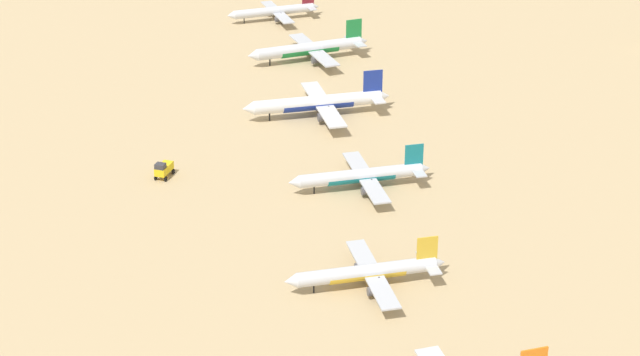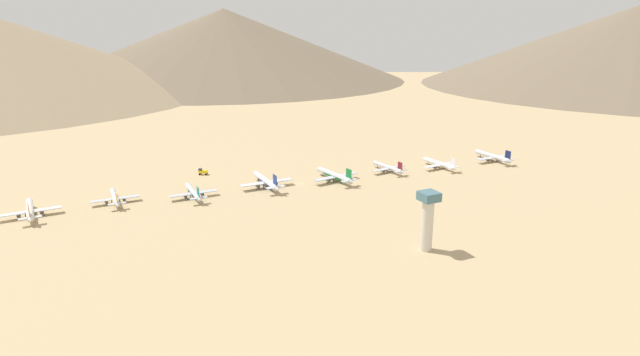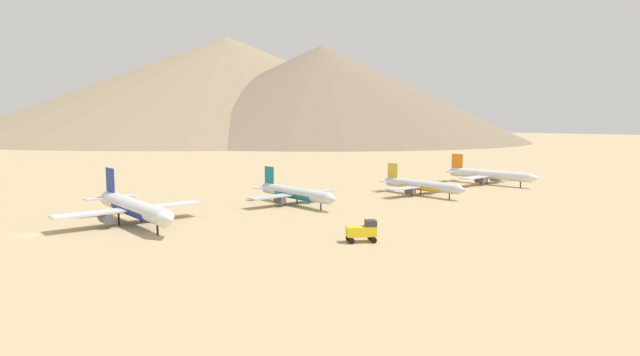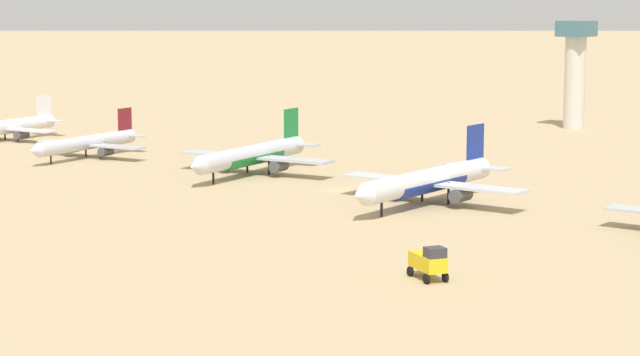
{
  "view_description": "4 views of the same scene",
  "coord_description": "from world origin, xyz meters",
  "px_view_note": "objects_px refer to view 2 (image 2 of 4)",
  "views": [
    {
      "loc": [
        52.94,
        253.48,
        100.34
      ],
      "look_at": [
        12.15,
        65.54,
        6.28
      ],
      "focal_mm": 59.05,
      "sensor_mm": 36.0,
      "label": 1
    },
    {
      "loc": [
        -257.01,
        108.58,
        87.34
      ],
      "look_at": [
        -5.43,
        -11.19,
        3.6
      ],
      "focal_mm": 28.48,
      "sensor_mm": 36.0,
      "label": 2
    },
    {
      "loc": [
        107.57,
        -15.19,
        21.05
      ],
      "look_at": [
        6.31,
        64.37,
        6.94
      ],
      "focal_mm": 28.91,
      "sensor_mm": 36.0,
      "label": 3
    },
    {
      "loc": [
        152.92,
        117.57,
        31.26
      ],
      "look_at": [
        9.73,
        4.24,
        3.51
      ],
      "focal_mm": 68.84,
      "sensor_mm": 36.0,
      "label": 4
    }
  ],
  "objects_px": {
    "parked_jet_5": "(193,192)",
    "control_tower": "(428,218)",
    "parked_jet_1": "(440,164)",
    "parked_jet_6": "(115,198)",
    "parked_jet_2": "(388,167)",
    "parked_jet_3": "(335,175)",
    "parked_jet_4": "(266,181)",
    "parked_jet_0": "(493,156)",
    "service_truck": "(203,171)",
    "parked_jet_7": "(30,210)"
  },
  "relations": [
    {
      "from": "parked_jet_0",
      "to": "control_tower",
      "type": "bearing_deg",
      "value": 127.06
    },
    {
      "from": "parked_jet_5",
      "to": "control_tower",
      "type": "bearing_deg",
      "value": -146.22
    },
    {
      "from": "parked_jet_5",
      "to": "parked_jet_6",
      "type": "height_order",
      "value": "parked_jet_5"
    },
    {
      "from": "parked_jet_7",
      "to": "service_truck",
      "type": "bearing_deg",
      "value": -68.64
    },
    {
      "from": "parked_jet_0",
      "to": "parked_jet_5",
      "type": "bearing_deg",
      "value": 86.83
    },
    {
      "from": "parked_jet_4",
      "to": "control_tower",
      "type": "bearing_deg",
      "value": -164.14
    },
    {
      "from": "parked_jet_5",
      "to": "parked_jet_6",
      "type": "relative_size",
      "value": 1.05
    },
    {
      "from": "parked_jet_1",
      "to": "parked_jet_6",
      "type": "height_order",
      "value": "parked_jet_1"
    },
    {
      "from": "parked_jet_2",
      "to": "parked_jet_3",
      "type": "distance_m",
      "value": 38.99
    },
    {
      "from": "parked_jet_6",
      "to": "parked_jet_7",
      "type": "bearing_deg",
      "value": 94.98
    },
    {
      "from": "parked_jet_3",
      "to": "parked_jet_4",
      "type": "height_order",
      "value": "parked_jet_4"
    },
    {
      "from": "parked_jet_3",
      "to": "service_truck",
      "type": "xyz_separation_m",
      "value": [
        46.46,
        66.91,
        -1.39
      ]
    },
    {
      "from": "parked_jet_3",
      "to": "parked_jet_6",
      "type": "distance_m",
      "value": 120.28
    },
    {
      "from": "parked_jet_4",
      "to": "parked_jet_3",
      "type": "bearing_deg",
      "value": -98.76
    },
    {
      "from": "parked_jet_0",
      "to": "parked_jet_4",
      "type": "distance_m",
      "value": 157.42
    },
    {
      "from": "parked_jet_3",
      "to": "control_tower",
      "type": "distance_m",
      "value": 101.85
    },
    {
      "from": "parked_jet_4",
      "to": "parked_jet_5",
      "type": "relative_size",
      "value": 1.2
    },
    {
      "from": "parked_jet_1",
      "to": "control_tower",
      "type": "relative_size",
      "value": 1.26
    },
    {
      "from": "parked_jet_1",
      "to": "control_tower",
      "type": "height_order",
      "value": "control_tower"
    },
    {
      "from": "parked_jet_0",
      "to": "parked_jet_3",
      "type": "relative_size",
      "value": 0.96
    },
    {
      "from": "parked_jet_1",
      "to": "parked_jet_6",
      "type": "relative_size",
      "value": 1.05
    },
    {
      "from": "parked_jet_5",
      "to": "parked_jet_1",
      "type": "bearing_deg",
      "value": -93.58
    },
    {
      "from": "parked_jet_2",
      "to": "parked_jet_4",
      "type": "relative_size",
      "value": 0.81
    },
    {
      "from": "parked_jet_4",
      "to": "parked_jet_1",
      "type": "bearing_deg",
      "value": -95.11
    },
    {
      "from": "parked_jet_2",
      "to": "control_tower",
      "type": "height_order",
      "value": "control_tower"
    },
    {
      "from": "parked_jet_5",
      "to": "control_tower",
      "type": "height_order",
      "value": "control_tower"
    },
    {
      "from": "parked_jet_7",
      "to": "service_truck",
      "type": "distance_m",
      "value": 97.3
    },
    {
      "from": "parked_jet_5",
      "to": "parked_jet_7",
      "type": "xyz_separation_m",
      "value": [
        5.29,
        76.28,
        0.28
      ]
    },
    {
      "from": "parked_jet_1",
      "to": "parked_jet_2",
      "type": "xyz_separation_m",
      "value": [
        7.1,
        34.3,
        -0.09
      ]
    },
    {
      "from": "parked_jet_4",
      "to": "parked_jet_0",
      "type": "bearing_deg",
      "value": -94.16
    },
    {
      "from": "parked_jet_4",
      "to": "control_tower",
      "type": "relative_size",
      "value": 1.51
    },
    {
      "from": "parked_jet_4",
      "to": "parked_jet_6",
      "type": "xyz_separation_m",
      "value": [
        8.13,
        79.05,
        -0.72
      ]
    },
    {
      "from": "parked_jet_3",
      "to": "service_truck",
      "type": "relative_size",
      "value": 6.32
    },
    {
      "from": "parked_jet_4",
      "to": "parked_jet_6",
      "type": "height_order",
      "value": "parked_jet_4"
    },
    {
      "from": "parked_jet_2",
      "to": "service_truck",
      "type": "bearing_deg",
      "value": 67.74
    },
    {
      "from": "parked_jet_2",
      "to": "parked_jet_4",
      "type": "bearing_deg",
      "value": 87.79
    },
    {
      "from": "parked_jet_1",
      "to": "parked_jet_2",
      "type": "relative_size",
      "value": 1.04
    },
    {
      "from": "parked_jet_5",
      "to": "parked_jet_6",
      "type": "xyz_separation_m",
      "value": [
        8.61,
        38.18,
        -0.13
      ]
    },
    {
      "from": "parked_jet_4",
      "to": "service_truck",
      "type": "height_order",
      "value": "parked_jet_4"
    },
    {
      "from": "parked_jet_7",
      "to": "parked_jet_3",
      "type": "bearing_deg",
      "value": -94.01
    },
    {
      "from": "parked_jet_2",
      "to": "parked_jet_7",
      "type": "bearing_deg",
      "value": 87.71
    },
    {
      "from": "parked_jet_2",
      "to": "control_tower",
      "type": "relative_size",
      "value": 1.21
    },
    {
      "from": "parked_jet_3",
      "to": "parked_jet_7",
      "type": "relative_size",
      "value": 1.07
    },
    {
      "from": "parked_jet_1",
      "to": "parked_jet_3",
      "type": "relative_size",
      "value": 0.87
    },
    {
      "from": "parked_jet_7",
      "to": "parked_jet_6",
      "type": "bearing_deg",
      "value": -85.02
    },
    {
      "from": "parked_jet_0",
      "to": "parked_jet_4",
      "type": "xyz_separation_m",
      "value": [
        11.42,
        157.01,
        0.22
      ]
    },
    {
      "from": "parked_jet_0",
      "to": "parked_jet_3",
      "type": "xyz_separation_m",
      "value": [
        5.2,
        116.64,
        0.1
      ]
    },
    {
      "from": "parked_jet_3",
      "to": "service_truck",
      "type": "bearing_deg",
      "value": 55.22
    },
    {
      "from": "parked_jet_2",
      "to": "parked_jet_5",
      "type": "bearing_deg",
      "value": 88.77
    },
    {
      "from": "parked_jet_3",
      "to": "parked_jet_4",
      "type": "distance_m",
      "value": 40.84
    }
  ]
}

